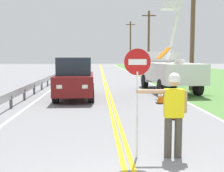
{
  "coord_description": "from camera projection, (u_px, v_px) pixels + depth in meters",
  "views": [
    {
      "loc": [
        -0.59,
        -3.96,
        2.17
      ],
      "look_at": [
        -0.13,
        5.77,
        1.2
      ],
      "focal_mm": 48.19,
      "sensor_mm": 36.0,
      "label": 1
    }
  ],
  "objects": [
    {
      "name": "traffic_cone_mid",
      "position": [
        161.0,
        96.0,
        13.79
      ],
      "size": [
        0.4,
        0.4,
        0.7
      ],
      "color": "orange",
      "rests_on": "ground"
    },
    {
      "name": "centerline_yellow_left",
      "position": [
        104.0,
        83.0,
        24.05
      ],
      "size": [
        0.11,
        110.0,
        0.01
      ],
      "primitive_type": "cube",
      "color": "yellow",
      "rests_on": "ground"
    },
    {
      "name": "utility_pole_near",
      "position": [
        193.0,
        25.0,
        19.04
      ],
      "size": [
        1.8,
        0.28,
        7.86
      ],
      "color": "brown",
      "rests_on": "ground"
    },
    {
      "name": "guardrail_left_shoulder",
      "position": [
        38.0,
        84.0,
        18.11
      ],
      "size": [
        0.1,
        32.0,
        0.71
      ],
      "color": "#9EA0A3",
      "rests_on": "ground"
    },
    {
      "name": "centerline_yellow_right",
      "position": [
        106.0,
        83.0,
        24.06
      ],
      "size": [
        0.11,
        110.0,
        0.01
      ],
      "primitive_type": "cube",
      "color": "yellow",
      "rests_on": "ground"
    },
    {
      "name": "utility_bucket_truck",
      "position": [
        167.0,
        68.0,
        18.85
      ],
      "size": [
        2.69,
        6.93,
        5.83
      ],
      "color": "silver",
      "rests_on": "ground"
    },
    {
      "name": "stop_sign_paddle",
      "position": [
        137.0,
        78.0,
        6.31
      ],
      "size": [
        0.56,
        0.04,
        2.33
      ],
      "color": "silver",
      "rests_on": "ground"
    },
    {
      "name": "utility_pole_far",
      "position": [
        130.0,
        44.0,
        57.87
      ],
      "size": [
        1.8,
        0.28,
        8.76
      ],
      "color": "brown",
      "rests_on": "ground"
    },
    {
      "name": "edge_line_right",
      "position": [
        150.0,
        83.0,
        24.22
      ],
      "size": [
        0.12,
        110.0,
        0.01
      ],
      "primitive_type": "cube",
      "color": "silver",
      "rests_on": "ground"
    },
    {
      "name": "traffic_cone_lead",
      "position": [
        175.0,
        109.0,
        10.38
      ],
      "size": [
        0.4,
        0.4,
        0.7
      ],
      "color": "orange",
      "rests_on": "ground"
    },
    {
      "name": "edge_line_left",
      "position": [
        60.0,
        83.0,
        23.88
      ],
      "size": [
        0.12,
        110.0,
        0.01
      ],
      "primitive_type": "cube",
      "color": "silver",
      "rests_on": "ground"
    },
    {
      "name": "oncoming_suv_nearest",
      "position": [
        75.0,
        78.0,
        15.25
      ],
      "size": [
        1.99,
        4.64,
        2.1
      ],
      "color": "maroon",
      "rests_on": "ground"
    },
    {
      "name": "utility_pole_mid",
      "position": [
        149.0,
        41.0,
        39.09
      ],
      "size": [
        1.8,
        0.28,
        7.97
      ],
      "color": "brown",
      "rests_on": "ground"
    },
    {
      "name": "flagger_worker",
      "position": [
        173.0,
        109.0,
        6.38
      ],
      "size": [
        1.09,
        0.26,
        1.83
      ],
      "color": "#474238",
      "rests_on": "ground"
    }
  ]
}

